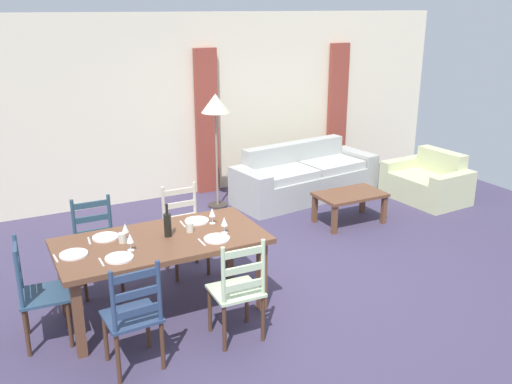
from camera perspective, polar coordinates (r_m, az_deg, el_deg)
The scene contains 31 objects.
ground_plane at distance 6.02m, azimuth 2.27°, elevation -9.22°, with size 9.60×9.60×0.02m, color #3F3653.
wall_far at distance 8.48m, azimuth -8.74°, elevation 8.53°, with size 9.60×0.16×2.70m, color beige.
curtain_panel_left at distance 8.57m, azimuth -5.04°, elevation 7.08°, with size 0.35×0.08×2.20m, color brown.
curtain_panel_right at distance 9.72m, azimuth 8.29°, elevation 8.32°, with size 0.35×0.08×2.20m, color brown.
dining_table at distance 5.26m, azimuth -9.60°, elevation -5.59°, with size 1.90×0.96×0.75m.
dining_chair_near_left at distance 4.59m, azimuth -12.37°, elevation -12.25°, with size 0.44×0.42×0.96m.
dining_chair_near_right at distance 4.85m, azimuth -1.84°, elevation -9.98°, with size 0.43×0.41×0.96m.
dining_chair_far_left at distance 5.91m, azimuth -15.95°, elevation -5.27°, with size 0.42×0.41×0.96m.
dining_chair_far_right at distance 6.12m, azimuth -7.34°, elevation -3.84°, with size 0.42×0.40×0.96m.
dining_chair_head_west at distance 5.16m, azimuth -21.44°, elevation -9.54°, with size 0.43×0.45×0.96m.
dinner_plate_near_left at distance 4.90m, azimuth -13.78°, elevation -6.54°, with size 0.24×0.24×0.02m, color white.
fork_near_left at distance 4.88m, azimuth -15.49°, elevation -6.90°, with size 0.02×0.17×0.01m, color silver.
dinner_plate_near_right at distance 5.15m, azimuth -4.01°, elevation -4.76°, with size 0.24×0.24×0.02m, color white.
fork_near_right at distance 5.10m, azimuth -5.57°, elevation -5.12°, with size 0.02×0.17×0.01m, color silver.
dinner_plate_far_left at distance 5.35m, azimuth -15.08°, elevation -4.47°, with size 0.24×0.24×0.02m, color white.
fork_far_left at distance 5.33m, azimuth -16.65°, elevation -4.79°, with size 0.02×0.17×0.01m, color silver.
dinner_plate_far_right at distance 5.58m, azimuth -6.06°, elevation -2.94°, with size 0.24×0.24×0.02m, color white.
fork_far_right at distance 5.54m, azimuth -7.50°, elevation -3.25°, with size 0.02×0.17×0.01m, color silver.
dinner_plate_head_west at distance 5.08m, azimuth -18.09°, elevation -6.06°, with size 0.24×0.24×0.02m, color white.
fork_head_west at distance 5.06m, azimuth -19.76°, elevation -6.39°, with size 0.02×0.17×0.01m, color silver.
wine_bottle at distance 5.23m, azimuth -9.00°, elevation -3.27°, with size 0.07×0.07×0.32m.
wine_glass_near_left at distance 5.00m, azimuth -12.72°, elevation -4.67°, with size 0.06×0.06×0.16m.
wine_glass_near_right at distance 5.25m, azimuth -3.26°, elevation -3.07°, with size 0.06×0.06×0.16m.
wine_glass_far_left at distance 5.23m, azimuth -13.19°, elevation -3.65°, with size 0.06×0.06×0.16m.
wine_glass_far_right at distance 5.49m, azimuth -4.49°, elevation -2.13°, with size 0.06×0.06×0.16m.
coffee_cup_primary at distance 5.33m, azimuth -6.77°, elevation -3.60°, with size 0.07×0.07×0.09m, color beige.
coffee_cup_secondary at distance 5.21m, azimuth -13.47°, elevation -4.57°, with size 0.07×0.07×0.09m, color beige.
couch at distance 8.53m, azimuth 4.84°, elevation 1.42°, with size 2.36×1.09×0.80m.
coffee_table at distance 7.55m, azimuth 9.55°, elevation -0.57°, with size 0.90×0.56×0.42m.
armchair_upholstered at distance 8.80m, azimuth 17.22°, elevation 0.89°, with size 0.88×1.21×0.72m.
standing_lamp at distance 7.82m, azimuth -4.14°, elevation 8.31°, with size 0.40×0.40×1.64m.
Camera 1 is at (-2.65, -4.63, 2.79)m, focal length 39.23 mm.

